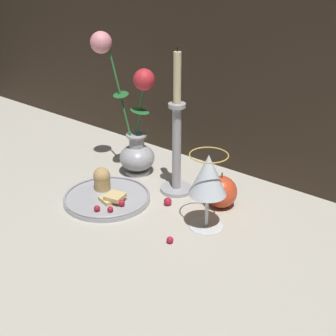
# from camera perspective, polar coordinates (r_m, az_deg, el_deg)

# --- Properties ---
(ground_plane) EXTENTS (2.40, 2.40, 0.00)m
(ground_plane) POSITION_cam_1_polar(r_m,az_deg,el_deg) (1.15, -0.40, -4.75)
(ground_plane) COLOR #B7B2A3
(ground_plane) RESTS_ON ground
(vase) EXTENTS (0.18, 0.10, 0.38)m
(vase) POSITION_cam_1_polar(r_m,az_deg,el_deg) (1.27, -4.33, 4.80)
(vase) COLOR #A3A3A8
(vase) RESTS_ON ground_plane
(plate_with_pastries) EXTENTS (0.22, 0.22, 0.07)m
(plate_with_pastries) POSITION_cam_1_polar(r_m,az_deg,el_deg) (1.19, -7.51, -3.21)
(plate_with_pastries) COLOR #A3A3A8
(plate_with_pastries) RESTS_ON ground_plane
(wine_glass) EXTENTS (0.09, 0.09, 0.18)m
(wine_glass) POSITION_cam_1_polar(r_m,az_deg,el_deg) (1.02, 4.90, -1.18)
(wine_glass) COLOR silver
(wine_glass) RESTS_ON ground_plane
(candlestick) EXTENTS (0.08, 0.08, 0.37)m
(candlestick) POSITION_cam_1_polar(r_m,az_deg,el_deg) (1.17, 1.06, 2.68)
(candlestick) COLOR #A3A3A8
(candlestick) RESTS_ON ground_plane
(apple_beside_vase) EXTENTS (0.08, 0.08, 0.09)m
(apple_beside_vase) POSITION_cam_1_polar(r_m,az_deg,el_deg) (1.14, 6.49, -2.91)
(apple_beside_vase) COLOR #D14223
(apple_beside_vase) RESTS_ON ground_plane
(berry_near_plate) EXTENTS (0.02, 0.02, 0.02)m
(berry_near_plate) POSITION_cam_1_polar(r_m,az_deg,el_deg) (1.15, -0.12, -4.07)
(berry_near_plate) COLOR #AD192D
(berry_near_plate) RESTS_ON ground_plane
(berry_front_center) EXTENTS (0.02, 0.02, 0.02)m
(berry_front_center) POSITION_cam_1_polar(r_m,az_deg,el_deg) (1.02, 0.24, -8.76)
(berry_front_center) COLOR #AD192D
(berry_front_center) RESTS_ON ground_plane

